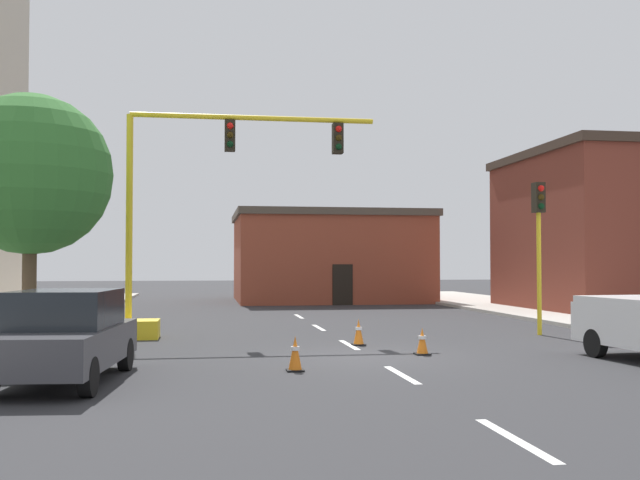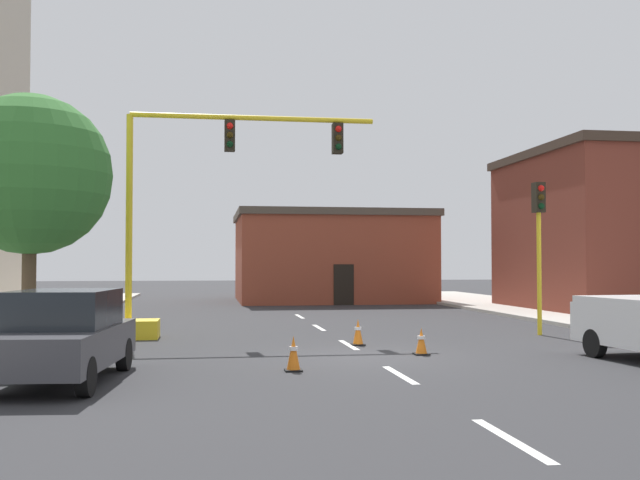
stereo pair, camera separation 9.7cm
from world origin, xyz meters
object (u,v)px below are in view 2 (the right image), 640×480
at_px(traffic_signal_gantry, 164,265).
at_px(traffic_cone_roadside_a, 421,342).
at_px(traffic_cone_roadside_b, 358,332).
at_px(traffic_light_pole_right, 539,223).
at_px(sedan_dark_gray_near_left, 63,335).
at_px(traffic_cone_roadside_c, 293,354).
at_px(tree_left_near, 30,175).

xyz_separation_m(traffic_signal_gantry, traffic_cone_roadside_a, (6.52, -5.12, -1.88)).
relative_size(traffic_signal_gantry, traffic_cone_roadside_b, 11.70).
height_order(traffic_light_pole_right, traffic_cone_roadside_b, traffic_light_pole_right).
height_order(traffic_signal_gantry, traffic_light_pole_right, traffic_signal_gantry).
distance_m(traffic_signal_gantry, traffic_light_pole_right, 11.72).
bearing_deg(traffic_cone_roadside_a, traffic_signal_gantry, 141.83).
height_order(sedan_dark_gray_near_left, traffic_cone_roadside_c, sedan_dark_gray_near_left).
xyz_separation_m(tree_left_near, traffic_cone_roadside_c, (6.38, -4.77, -4.20)).
height_order(traffic_signal_gantry, tree_left_near, traffic_signal_gantry).
relative_size(traffic_signal_gantry, sedan_dark_gray_near_left, 1.80).
bearing_deg(traffic_light_pole_right, tree_left_near, -173.33).
xyz_separation_m(sedan_dark_gray_near_left, traffic_cone_roadside_b, (6.77, 5.35, -0.54)).
relative_size(tree_left_near, traffic_cone_roadside_a, 10.07).
bearing_deg(traffic_cone_roadside_a, sedan_dark_gray_near_left, -158.91).
distance_m(tree_left_near, sedan_dark_gray_near_left, 6.93).
distance_m(traffic_signal_gantry, traffic_cone_roadside_a, 8.50).
height_order(tree_left_near, sedan_dark_gray_near_left, tree_left_near).
xyz_separation_m(traffic_cone_roadside_a, traffic_cone_roadside_c, (-3.42, -2.25, 0.04)).
bearing_deg(traffic_cone_roadside_b, tree_left_near, 178.64).
relative_size(traffic_light_pole_right, sedan_dark_gray_near_left, 1.03).
xyz_separation_m(traffic_signal_gantry, tree_left_near, (-3.29, -2.61, 2.36)).
bearing_deg(traffic_cone_roadside_c, sedan_dark_gray_near_left, -170.00).
height_order(traffic_cone_roadside_b, traffic_cone_roadside_c, traffic_cone_roadside_c).
bearing_deg(tree_left_near, traffic_cone_roadside_c, -36.75).
distance_m(traffic_cone_roadside_a, traffic_cone_roadside_c, 4.10).
xyz_separation_m(tree_left_near, sedan_dark_gray_near_left, (1.92, -5.55, -3.67)).
relative_size(traffic_cone_roadside_a, traffic_cone_roadside_c, 0.90).
xyz_separation_m(traffic_cone_roadside_b, traffic_cone_roadside_c, (-2.31, -4.56, 0.01)).
bearing_deg(sedan_dark_gray_near_left, traffic_light_pole_right, 29.33).
distance_m(traffic_signal_gantry, traffic_cone_roadside_c, 8.21).
distance_m(traffic_light_pole_right, traffic_cone_roadside_c, 11.18).
relative_size(traffic_signal_gantry, traffic_cone_roadside_c, 11.33).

